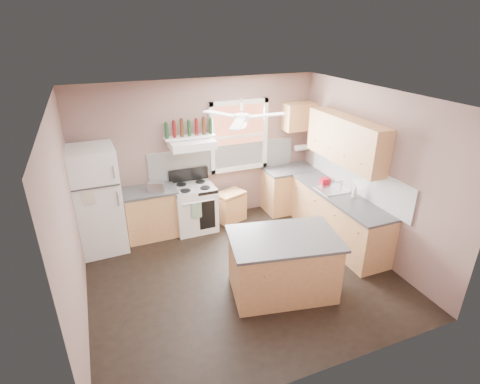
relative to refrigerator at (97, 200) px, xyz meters
name	(u,v)px	position (x,y,z in m)	size (l,w,h in m)	color
floor	(241,273)	(1.93, -1.58, -0.90)	(4.50, 4.50, 0.00)	black
ceiling	(242,98)	(1.93, -1.58, 1.80)	(4.50, 4.50, 0.00)	white
wall_back	(201,153)	(1.93, 0.45, 0.45)	(4.50, 0.05, 2.70)	#7C5F57
wall_right	(371,173)	(4.20, -1.58, 0.45)	(0.05, 4.00, 2.70)	#7C5F57
wall_left	(67,225)	(-0.35, -1.58, 0.45)	(0.05, 4.00, 2.70)	#7C5F57
backsplash_back	(224,159)	(2.38, 0.41, 0.27)	(2.90, 0.03, 0.55)	white
backsplash_right	(356,177)	(4.16, -1.28, 0.27)	(0.03, 2.60, 0.55)	white
window_view	(239,136)	(2.68, 0.40, 0.70)	(1.00, 0.02, 1.20)	brown
window_frame	(239,136)	(2.68, 0.38, 0.70)	(1.16, 0.07, 1.36)	white
refrigerator	(97,200)	(0.00, 0.00, 0.00)	(0.77, 0.74, 1.81)	white
base_cabinet_left	(151,214)	(0.87, 0.12, -0.47)	(0.90, 0.60, 0.86)	#B77A4C
counter_left	(149,191)	(0.87, 0.12, -0.02)	(0.92, 0.62, 0.04)	#3E3E40
toaster	(156,187)	(0.98, -0.01, 0.09)	(0.28, 0.16, 0.18)	silver
stove	(194,208)	(1.65, 0.06, -0.47)	(0.74, 0.64, 0.86)	white
range_hood	(192,144)	(1.70, 0.17, 0.72)	(0.78, 0.50, 0.14)	white
bottle_shelf	(190,137)	(1.70, 0.29, 0.82)	(0.90, 0.26, 0.03)	white
cart	(231,208)	(2.39, 0.10, -0.64)	(0.53, 0.35, 0.53)	#B77A4C
base_cabinet_corner	(289,190)	(3.68, 0.12, -0.47)	(1.00, 0.60, 0.86)	#B77A4C
base_cabinet_right	(337,218)	(3.88, -1.28, -0.47)	(0.60, 2.20, 0.86)	#B77A4C
counter_corner	(290,169)	(3.68, 0.12, -0.02)	(1.02, 0.62, 0.04)	#3E3E40
counter_right	(340,195)	(3.87, -1.28, -0.02)	(0.62, 2.22, 0.04)	#3E3E40
sink	(333,190)	(3.87, -1.08, -0.01)	(0.55, 0.45, 0.03)	silver
faucet	(341,185)	(4.03, -1.08, 0.07)	(0.03, 0.03, 0.14)	silver
upper_cabinet_right	(346,140)	(4.01, -1.08, 0.88)	(0.33, 1.80, 0.76)	#B77A4C
upper_cabinet_corner	(299,117)	(3.88, 0.25, 1.00)	(0.60, 0.33, 0.52)	#B77A4C
paper_towel	(301,148)	(4.00, 0.28, 0.35)	(0.12, 0.12, 0.26)	white
island	(283,266)	(2.32, -2.17, -0.47)	(1.41, 0.89, 0.86)	#B77A4C
island_top	(284,238)	(2.32, -2.17, -0.02)	(1.49, 0.98, 0.04)	#3E3E40
ceiling_fan_hub	(242,117)	(1.93, -1.58, 1.55)	(0.20, 0.20, 0.08)	white
soap_bottle	(355,191)	(4.00, -1.48, 0.11)	(0.09, 0.09, 0.23)	silver
red_caddy	(325,181)	(3.89, -0.79, 0.05)	(0.18, 0.12, 0.10)	#AB0E1D
wine_bottles	(189,128)	(1.70, 0.29, 0.98)	(0.86, 0.06, 0.31)	#143819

